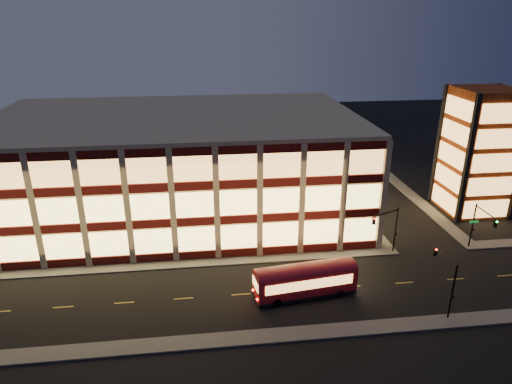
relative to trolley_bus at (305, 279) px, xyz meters
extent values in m
plane|color=black|center=(-10.60, 6.93, -1.99)|extent=(200.00, 200.00, 0.00)
cube|color=#514F4C|center=(-13.60, 7.93, -1.92)|extent=(54.00, 2.00, 0.15)
cube|color=#514F4C|center=(12.40, 23.93, -1.92)|extent=(2.00, 30.00, 0.15)
cube|color=#514F4C|center=(23.40, 23.93, -1.92)|extent=(2.00, 30.00, 0.15)
cube|color=#514F4C|center=(-10.60, -6.07, -1.92)|extent=(100.00, 2.00, 0.15)
cube|color=tan|center=(-13.60, 23.93, 5.01)|extent=(50.00, 30.00, 14.00)
cube|color=tan|center=(-13.60, 23.93, 12.26)|extent=(50.40, 30.40, 0.50)
cube|color=#470C0A|center=(-13.60, 8.81, -1.34)|extent=(50.10, 0.25, 1.00)
cube|color=#F5CE67|center=(-13.60, 8.83, 0.76)|extent=(49.00, 0.20, 3.00)
cube|color=#470C0A|center=(11.52, 23.93, -1.34)|extent=(0.25, 30.10, 1.00)
cube|color=#F5CE67|center=(11.50, 23.93, 0.76)|extent=(0.20, 29.00, 3.00)
cube|color=#470C0A|center=(-13.60, 8.81, 3.06)|extent=(50.10, 0.25, 1.00)
cube|color=#F5CE67|center=(-13.60, 8.83, 5.16)|extent=(49.00, 0.20, 3.00)
cube|color=#470C0A|center=(11.52, 23.93, 3.06)|extent=(0.25, 30.10, 1.00)
cube|color=#F5CE67|center=(11.50, 23.93, 5.16)|extent=(0.20, 29.00, 3.00)
cube|color=#470C0A|center=(-13.60, 8.81, 7.46)|extent=(50.10, 0.25, 1.00)
cube|color=#F5CE67|center=(-13.60, 8.83, 9.56)|extent=(49.00, 0.20, 3.00)
cube|color=#470C0A|center=(11.52, 23.93, 7.46)|extent=(0.25, 30.10, 1.00)
cube|color=#F5CE67|center=(11.50, 23.93, 9.56)|extent=(0.20, 29.00, 3.00)
cube|color=#8C3814|center=(29.40, 18.93, 7.01)|extent=(8.00, 8.00, 18.00)
cube|color=black|center=(25.40, 14.93, 7.01)|extent=(0.60, 0.60, 18.00)
cube|color=black|center=(25.40, 22.93, 7.01)|extent=(0.60, 0.60, 18.00)
cube|color=black|center=(33.40, 22.93, 7.01)|extent=(0.60, 0.60, 18.00)
cube|color=#F2A954|center=(29.40, 14.85, -0.19)|extent=(6.60, 0.16, 2.60)
cube|color=#F2A954|center=(25.32, 18.93, -0.19)|extent=(0.16, 6.60, 2.60)
cube|color=#F2A954|center=(29.40, 14.85, 3.21)|extent=(6.60, 0.16, 2.60)
cube|color=#F2A954|center=(25.32, 18.93, 3.21)|extent=(0.16, 6.60, 2.60)
cube|color=#F2A954|center=(29.40, 14.85, 6.61)|extent=(6.60, 0.16, 2.60)
cube|color=#F2A954|center=(25.32, 18.93, 6.61)|extent=(0.16, 6.60, 2.60)
cube|color=#F2A954|center=(29.40, 14.85, 10.01)|extent=(6.60, 0.16, 2.60)
cube|color=#F2A954|center=(25.32, 18.93, 10.01)|extent=(0.16, 6.60, 2.60)
cube|color=#F2A954|center=(29.40, 14.85, 13.41)|extent=(6.60, 0.16, 2.60)
cube|color=#F2A954|center=(25.32, 18.93, 13.41)|extent=(0.16, 6.60, 2.60)
cylinder|color=black|center=(12.90, 7.73, 1.01)|extent=(0.18, 0.18, 6.00)
cylinder|color=black|center=(11.15, 6.98, 3.71)|extent=(3.56, 1.63, 0.14)
cube|color=black|center=(9.40, 6.23, 3.21)|extent=(0.32, 0.32, 0.95)
sphere|color=#FF0C05|center=(9.40, 6.05, 3.51)|extent=(0.20, 0.20, 0.20)
cube|color=black|center=(12.90, 7.53, 0.61)|extent=(0.25, 0.18, 0.28)
cylinder|color=black|center=(22.90, 7.73, 1.01)|extent=(0.18, 0.18, 6.00)
cylinder|color=black|center=(22.90, 5.73, 3.71)|extent=(0.14, 4.00, 0.14)
cube|color=black|center=(22.90, 3.73, 3.21)|extent=(0.32, 0.32, 0.95)
sphere|color=#0CFF26|center=(22.90, 3.55, 3.51)|extent=(0.20, 0.20, 0.20)
cube|color=black|center=(22.90, 7.53, 0.61)|extent=(0.25, 0.18, 0.28)
cube|color=#0C7226|center=(22.90, 7.58, 1.61)|extent=(1.20, 0.06, 0.28)
cylinder|color=black|center=(12.90, -5.57, 1.01)|extent=(0.18, 0.18, 6.00)
cylinder|color=black|center=(12.90, -3.57, 3.71)|extent=(0.14, 4.00, 0.14)
cube|color=black|center=(12.90, -1.57, 3.21)|extent=(0.32, 0.32, 0.95)
sphere|color=#FF0C05|center=(12.90, -1.75, 3.51)|extent=(0.20, 0.20, 0.20)
cube|color=black|center=(12.90, -5.77, 0.61)|extent=(0.25, 0.18, 0.28)
cube|color=maroon|center=(0.00, 0.00, -0.19)|extent=(10.87, 4.01, 2.44)
cube|color=black|center=(0.00, 0.00, -1.62)|extent=(10.87, 4.01, 0.37)
cylinder|color=black|center=(-3.22, -1.60, -1.52)|extent=(0.99, 0.44, 0.96)
cylinder|color=black|center=(-3.52, 0.72, -1.52)|extent=(0.99, 0.44, 0.96)
cylinder|color=black|center=(3.52, -0.72, -1.52)|extent=(0.99, 0.44, 0.96)
cylinder|color=black|center=(3.22, 1.60, -1.52)|extent=(0.99, 0.44, 0.96)
cube|color=#F2A954|center=(0.18, -1.35, 0.13)|extent=(9.27, 1.27, 1.06)
cube|color=#F2A954|center=(-0.18, 1.35, 0.13)|extent=(9.27, 1.27, 1.06)
camera|label=1|loc=(-10.05, -39.57, 25.68)|focal=32.00mm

